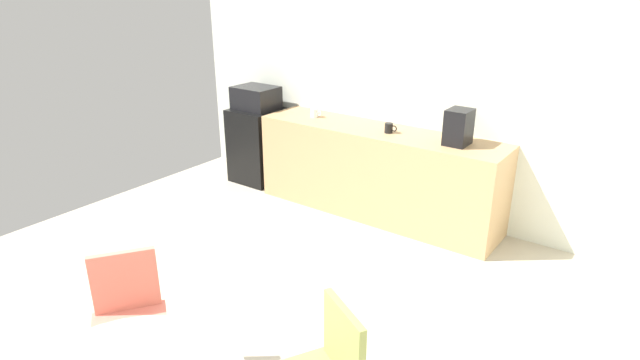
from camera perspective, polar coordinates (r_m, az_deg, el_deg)
wall_back at (r=5.21m, az=12.44°, el=9.78°), size 6.00×0.10×2.60m
counter_block at (r=5.31m, az=6.22°, el=0.84°), size 2.55×0.60×0.90m
mini_fridge at (r=6.24m, az=-6.78°, el=3.83°), size 0.54×0.54×0.87m
microwave at (r=6.09m, az=-7.01°, el=8.90°), size 0.48×0.38×0.26m
chair_coral at (r=3.31m, az=-20.28°, el=-12.82°), size 0.58×0.58×0.83m
mug_white at (r=5.06m, az=7.56°, el=5.65°), size 0.13×0.08×0.09m
mug_green at (r=5.59m, az=-0.58°, el=7.36°), size 0.13×0.08×0.09m
coffee_maker at (r=4.80m, az=14.90°, el=5.61°), size 0.20×0.24×0.32m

